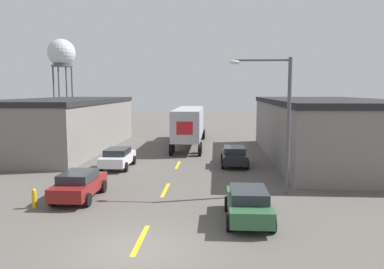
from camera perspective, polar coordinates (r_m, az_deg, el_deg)
The scene contains 12 objects.
ground_plane at distance 13.97m, azimuth -8.48°, elevation -16.78°, with size 160.00×160.00×0.00m, color #56514C.
road_centerline at distance 21.23m, azimuth -4.07°, elevation -8.42°, with size 0.20×16.96×0.01m.
warehouse_left at distance 37.19m, azimuth -18.64°, elevation 1.53°, with size 8.24×19.77×4.76m.
warehouse_right at distance 32.38m, azimuth 19.66°, elevation 0.83°, with size 9.19×20.29×4.85m.
semi_truck at distance 37.61m, azimuth -0.31°, elevation 1.79°, with size 2.76×14.02×3.81m.
parked_car_left_far at distance 27.40m, azimuth -11.22°, elevation -3.44°, with size 1.94×4.13×1.42m.
parked_car_right_near at distance 16.39m, azimuth 8.58°, elevation -10.35°, with size 1.94×4.13×1.42m.
parked_car_left_near at distance 20.19m, azimuth -16.83°, elevation -7.28°, with size 1.94×4.13×1.42m.
parked_car_right_mid at distance 27.86m, azimuth 6.47°, elevation -3.19°, with size 1.94×4.13×1.42m.
water_tower at distance 72.59m, azimuth -19.26°, elevation 11.47°, with size 4.92×4.92×14.66m.
street_lamp at distance 20.24m, azimuth 13.31°, elevation 3.10°, with size 3.25×0.32×7.26m.
fire_hydrant at distance 19.48m, azimuth -22.91°, elevation -8.95°, with size 0.22×0.22×0.93m.
Camera 1 is at (2.75, -12.51, 5.57)m, focal length 35.00 mm.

